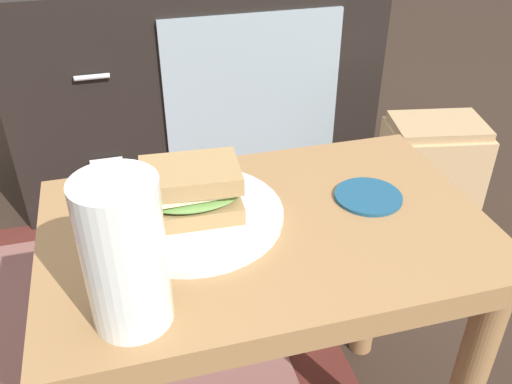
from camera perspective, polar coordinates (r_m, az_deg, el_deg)
The scene contains 8 objects.
side_table at distance 0.75m, azimuth 1.01°, elevation -8.86°, with size 0.56×0.36×0.46m.
tv_cabinet at distance 1.61m, azimuth -6.57°, elevation 11.63°, with size 0.96×0.46×0.58m.
area_rug at distance 1.23m, azimuth -22.75°, elevation -15.03°, with size 1.23×0.89×0.01m.
plate at distance 0.71m, azimuth -6.54°, elevation -2.40°, with size 0.23×0.23×0.01m, color silver.
sandwich_front at distance 0.69m, azimuth -6.74°, elevation 0.17°, with size 0.13×0.10×0.07m.
beer_glass at distance 0.54m, azimuth -13.44°, elevation -6.51°, with size 0.08×0.08×0.16m.
coaster at distance 0.76m, azimuth 11.54°, elevation -0.45°, with size 0.09×0.09×0.01m, color navy.
paper_bag at distance 1.43m, azimuth 17.39°, elevation 1.21°, with size 0.25×0.20×0.31m.
Camera 1 is at (-0.16, -0.54, 0.87)m, focal length 38.62 mm.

